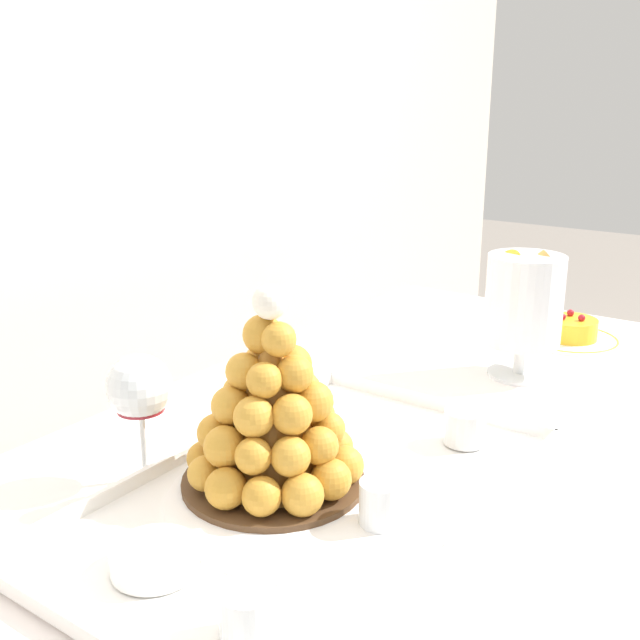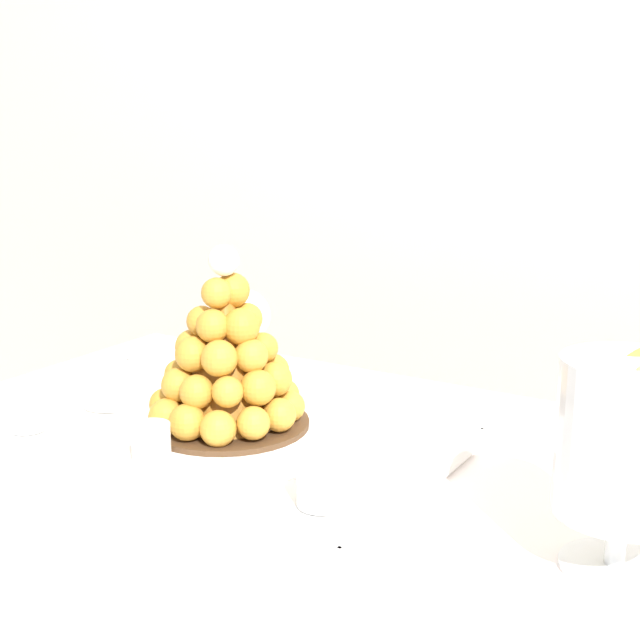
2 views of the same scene
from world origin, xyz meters
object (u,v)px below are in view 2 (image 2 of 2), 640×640
Objects in this scene: croquembouche at (226,362)px; dessert_cup_mid_left at (152,445)px; dessert_cup_centre at (322,486)px; macaron_goblet at (624,441)px; serving_tray at (205,441)px; dessert_cup_left at (27,414)px; creme_brulee_ramekin at (112,394)px; wine_glass at (244,319)px.

croquembouche is 0.17m from dessert_cup_mid_left.
dessert_cup_centre is 0.33m from macaron_goblet.
dessert_cup_centre reaches higher than serving_tray.
croquembouche is at bearing 33.80° from dessert_cup_left.
croquembouche is at bearing 3.12° from creme_brulee_ramekin.
macaron_goblet reaches higher than dessert_cup_left.
dessert_cup_mid_left is 0.56m from macaron_goblet.
dessert_cup_centre is (0.24, -0.14, -0.07)m from croquembouche.
dessert_cup_mid_left is at bearing -34.53° from creme_brulee_ramekin.
wine_glass is (0.13, 0.16, 0.10)m from creme_brulee_ramekin.
serving_tray is 7.23× the size of creme_brulee_ramekin.
creme_brulee_ramekin is at bearing 168.26° from serving_tray.
macaron_goblet is at bearing -10.56° from croquembouche.
serving_tray is 3.85× the size of wine_glass.
dessert_cup_left is 0.30× the size of wine_glass.
macaron_goblet is (0.78, 0.05, 0.10)m from dessert_cup_left.
dessert_cup_left is (-0.23, -0.15, -0.07)m from croquembouche.
dessert_cup_left is 0.99× the size of dessert_cup_mid_left.
dessert_cup_left is at bearing -178.95° from dessert_cup_centre.
creme_brulee_ramekin is 0.77m from macaron_goblet.
dessert_cup_mid_left reaches higher than dessert_cup_left.
dessert_cup_mid_left is (-0.00, -0.15, -0.07)m from croquembouche.
croquembouche is 0.17m from wine_glass.
dessert_cup_mid_left is at bearing -76.05° from wine_glass.
croquembouche reaches higher than dessert_cup_centre.
dessert_cup_left is 0.57× the size of creme_brulee_ramekin.
dessert_cup_left is at bearing -176.32° from macaron_goblet.
dessert_cup_centre is at bearing -16.49° from creme_brulee_ramekin.
creme_brulee_ramekin reaches higher than serving_tray.
serving_tray is 0.25m from wine_glass.
croquembouche reaches higher than serving_tray.
creme_brulee_ramekin is (-0.21, 0.14, -0.01)m from dessert_cup_mid_left.
dessert_cup_centre is (0.24, 0.01, -0.00)m from dessert_cup_mid_left.
dessert_cup_mid_left is at bearing -0.21° from dessert_cup_left.
dessert_cup_centre reaches higher than dessert_cup_left.
dessert_cup_mid_left is at bearing -93.17° from serving_tray.
macaron_goblet is at bearing 5.28° from dessert_cup_mid_left.
dessert_cup_centre is 0.64× the size of creme_brulee_ramekin.
dessert_cup_mid_left is at bearing -174.72° from macaron_goblet.
dessert_cup_left is at bearing -98.23° from creme_brulee_ramekin.
dessert_cup_centre is at bearing -20.56° from serving_tray.
macaron_goblet is at bearing -21.79° from wine_glass.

